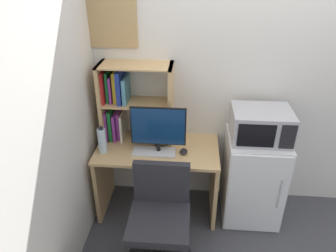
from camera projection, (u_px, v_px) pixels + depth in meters
wall_back at (315, 81)px, 2.82m from camera, size 6.40×0.04×2.60m
desk at (158, 168)px, 3.02m from camera, size 1.13×0.60×0.73m
hutch_bookshelf at (126, 101)px, 2.89m from camera, size 0.66×0.29×0.74m
monitor at (158, 129)px, 2.73m from camera, size 0.49×0.19×0.44m
keyboard at (154, 152)px, 2.83m from camera, size 0.38×0.16×0.02m
computer_mouse at (184, 151)px, 2.82m from camera, size 0.07×0.09×0.04m
water_bottle at (102, 140)px, 2.80m from camera, size 0.07×0.07×0.25m
mini_fridge at (252, 178)px, 2.99m from camera, size 0.53×0.54×0.87m
microwave at (261, 125)px, 2.72m from camera, size 0.50×0.40×0.27m
desk_chair at (160, 224)px, 2.56m from camera, size 0.55×0.55×0.86m
wall_corkboard at (104, 18)px, 2.67m from camera, size 0.56×0.02×0.50m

